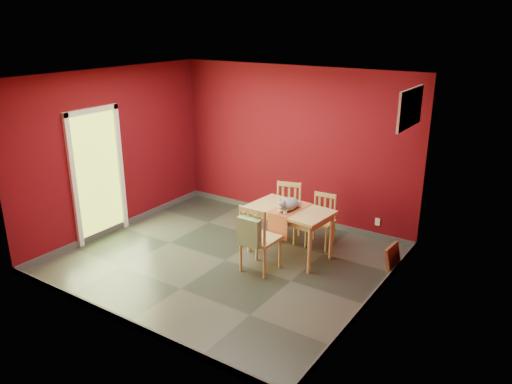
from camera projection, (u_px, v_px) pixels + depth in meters
The scene contains 13 objects.
ground at pixel (225, 260), 7.46m from camera, with size 4.50×4.50×0.00m, color #2D342D.
room_shell at pixel (225, 257), 7.44m from camera, with size 4.50×4.50×4.50m.
doorway at pixel (97, 171), 7.94m from camera, with size 0.06×1.01×2.13m.
window at pixel (410, 108), 6.31m from camera, with size 0.05×0.90×0.50m.
outlet_plate at pixel (378, 222), 8.09m from camera, with size 0.08×0.01×0.12m, color silver.
dining_table at pixel (290, 214), 7.41m from camera, with size 1.28×0.82×0.76m.
table_runner at pixel (286, 214), 7.30m from camera, with size 0.41×0.74×0.36m.
chair_far_left at pixel (287, 211), 8.07m from camera, with size 0.53×0.53×0.92m.
chair_far_right at pixel (321, 220), 7.84m from camera, with size 0.42×0.42×0.84m.
chair_near at pixel (259, 238), 6.99m from camera, with size 0.48×0.48×1.00m.
tote_bag at pixel (249, 232), 6.76m from camera, with size 0.34×0.20×0.47m.
cat at pixel (289, 202), 7.29m from camera, with size 0.25×0.48×0.24m, color slate, non-canonical shape.
picture_frame at pixel (393, 259), 7.07m from camera, with size 0.15×0.40×0.40m.
Camera 1 is at (4.09, -5.33, 3.43)m, focal length 35.00 mm.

